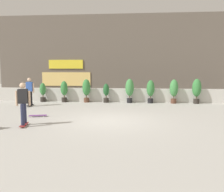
# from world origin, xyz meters

# --- Properties ---
(ground_plane) EXTENTS (48.00, 48.00, 0.00)m
(ground_plane) POSITION_xyz_m (0.00, 0.00, 0.00)
(ground_plane) COLOR #B2AFA8
(planter_wall) EXTENTS (18.00, 0.40, 0.90)m
(planter_wall) POSITION_xyz_m (0.00, 6.00, 0.45)
(planter_wall) COLOR beige
(planter_wall) RESTS_ON ground
(building_backdrop) EXTENTS (20.00, 2.08, 6.50)m
(building_backdrop) POSITION_xyz_m (-0.01, 10.00, 3.25)
(building_backdrop) COLOR #60564C
(building_backdrop) RESTS_ON ground
(potted_plant_0) EXTENTS (0.41, 0.41, 1.28)m
(potted_plant_0) POSITION_xyz_m (-5.08, 5.55, 0.70)
(potted_plant_0) COLOR #2D2823
(potted_plant_0) RESTS_ON ground
(potted_plant_1) EXTENTS (0.47, 0.47, 1.41)m
(potted_plant_1) POSITION_xyz_m (-3.60, 5.55, 0.81)
(potted_plant_1) COLOR #2D2823
(potted_plant_1) RESTS_ON ground
(potted_plant_2) EXTENTS (0.53, 0.53, 1.54)m
(potted_plant_2) POSITION_xyz_m (-2.08, 5.55, 0.90)
(potted_plant_2) COLOR brown
(potted_plant_2) RESTS_ON ground
(potted_plant_3) EXTENTS (0.40, 0.40, 1.26)m
(potted_plant_3) POSITION_xyz_m (-0.75, 5.55, 0.69)
(potted_plant_3) COLOR #2D2823
(potted_plant_3) RESTS_ON ground
(potted_plant_4) EXTENTS (0.55, 0.55, 1.58)m
(potted_plant_4) POSITION_xyz_m (0.80, 5.55, 0.93)
(potted_plant_4) COLOR black
(potted_plant_4) RESTS_ON ground
(potted_plant_5) EXTENTS (0.51, 0.51, 1.50)m
(potted_plant_5) POSITION_xyz_m (2.16, 5.55, 0.87)
(potted_plant_5) COLOR black
(potted_plant_5) RESTS_ON ground
(potted_plant_6) EXTENTS (0.54, 0.54, 1.55)m
(potted_plant_6) POSITION_xyz_m (3.65, 5.55, 0.91)
(potted_plant_6) COLOR brown
(potted_plant_6) RESTS_ON ground
(potted_plant_7) EXTENTS (0.56, 0.56, 1.60)m
(potted_plant_7) POSITION_xyz_m (5.09, 5.55, 0.94)
(potted_plant_7) COLOR #2D2823
(potted_plant_7) RESTS_ON ground
(skater_mid_plaza) EXTENTS (0.55, 0.82, 1.70)m
(skater_mid_plaza) POSITION_xyz_m (-3.20, -1.29, 0.94)
(skater_mid_plaza) COLOR maroon
(skater_mid_plaza) RESTS_ON ground
(skater_by_wall_right) EXTENTS (0.56, 0.81, 1.70)m
(skater_by_wall_right) POSITION_xyz_m (-5.11, 3.56, 0.94)
(skater_by_wall_right) COLOR black
(skater_by_wall_right) RESTS_ON ground
(skateboard_near_camera) EXTENTS (0.82, 0.40, 0.08)m
(skateboard_near_camera) POSITION_xyz_m (-3.39, 0.52, 0.06)
(skateboard_near_camera) COLOR #72338C
(skateboard_near_camera) RESTS_ON ground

